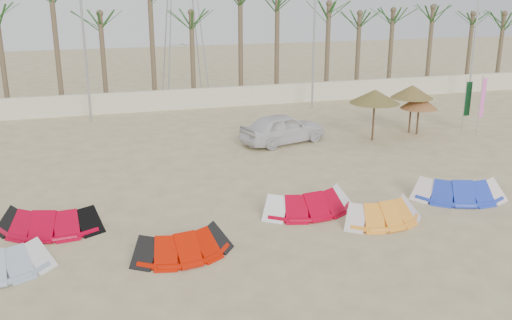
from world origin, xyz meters
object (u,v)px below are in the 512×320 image
object	(u,v)px
kite_blue	(454,187)
parasol_left	(375,96)
parasol_right	(412,92)
kite_orange	(380,209)
car	(283,128)
kite_red_right	(306,199)
parasol_mid	(419,102)
kite_red_left	(49,217)
kite_red_mid	(181,240)

from	to	relation	value
kite_blue	parasol_left	size ratio (longest dim) A/B	1.39
parasol_left	parasol_right	bearing A→B (deg)	17.78
kite_orange	kite_blue	size ratio (longest dim) A/B	0.81
parasol_right	car	bearing A→B (deg)	179.89
kite_orange	kite_blue	world-z (taller)	same
kite_red_right	parasol_mid	size ratio (longest dim) A/B	1.69
parasol_mid	kite_orange	bearing A→B (deg)	-127.31
kite_red_left	kite_red_mid	distance (m)	4.99
kite_red_right	kite_blue	world-z (taller)	same
kite_red_right	car	distance (m)	9.01
kite_red_left	parasol_right	distance (m)	19.97
kite_red_mid	kite_red_right	size ratio (longest dim) A/B	0.91
kite_red_mid	parasol_left	xyz separation A→B (m)	(11.65, 10.01, 1.91)
kite_red_mid	car	world-z (taller)	car
kite_red_mid	parasol_right	distance (m)	18.09
kite_red_left	kite_red_mid	size ratio (longest dim) A/B	1.14
kite_red_mid	parasol_mid	distance (m)	18.06
kite_blue	car	bearing A→B (deg)	112.29
kite_red_left	parasol_right	xyz separation A→B (m)	(18.28, 7.82, 1.86)
parasol_mid	car	distance (m)	7.66
kite_red_right	kite_blue	size ratio (longest dim) A/B	0.96
car	kite_red_left	bearing A→B (deg)	108.66
kite_red_right	kite_blue	xyz separation A→B (m)	(5.89, -0.43, -0.00)
kite_red_mid	kite_blue	bearing A→B (deg)	9.03
kite_red_left	kite_blue	size ratio (longest dim) A/B	0.99
kite_red_right	parasol_right	world-z (taller)	parasol_right
kite_red_mid	kite_blue	distance (m)	10.91
kite_red_right	parasol_left	xyz separation A→B (m)	(6.77, 7.87, 1.91)
kite_orange	car	distance (m)	10.37
kite_red_left	kite_red_mid	bearing A→B (deg)	-37.66
kite_red_right	parasol_left	distance (m)	10.55
kite_red_mid	kite_orange	bearing A→B (deg)	4.26
parasol_mid	kite_red_right	bearing A→B (deg)	-139.18
kite_orange	parasol_mid	world-z (taller)	parasol_mid
kite_red_left	kite_orange	distance (m)	11.21
kite_red_right	parasol_mid	bearing A→B (deg)	40.82
kite_red_mid	kite_red_right	distance (m)	5.34
kite_red_left	parasol_right	bearing A→B (deg)	23.17
kite_red_right	kite_orange	xyz separation A→B (m)	(2.09, -1.62, -0.00)
kite_red_right	car	bearing A→B (deg)	76.29
kite_red_left	kite_blue	bearing A→B (deg)	-5.18
parasol_mid	parasol_right	xyz separation A→B (m)	(-0.28, 0.33, 0.53)
parasol_left	parasol_mid	xyz separation A→B (m)	(2.95, 0.53, -0.58)
parasol_mid	car	xyz separation A→B (m)	(-7.59, 0.35, -0.98)
kite_red_mid	parasol_right	world-z (taller)	parasol_right
kite_red_left	parasol_mid	distance (m)	20.06
kite_red_left	car	distance (m)	13.49
kite_orange	kite_blue	xyz separation A→B (m)	(3.81, 1.19, 0.00)
kite_red_right	kite_orange	size ratio (longest dim) A/B	1.17
kite_red_mid	parasol_right	size ratio (longest dim) A/B	1.23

